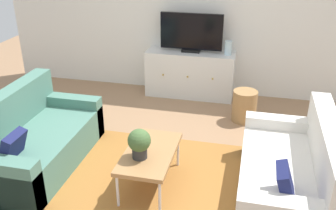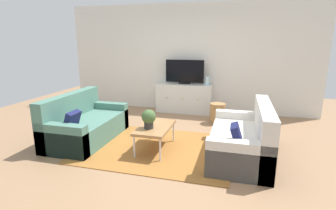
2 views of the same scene
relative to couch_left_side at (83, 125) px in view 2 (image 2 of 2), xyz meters
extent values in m
plane|color=#997251|center=(1.44, 0.10, -0.28)|extent=(10.00, 10.00, 0.00)
cube|color=silver|center=(1.44, 2.65, 1.07)|extent=(6.40, 0.12, 2.70)
cube|color=#9E662D|center=(1.44, -0.05, -0.27)|extent=(2.50, 1.90, 0.01)
cube|color=#4C7A6B|center=(0.09, 0.00, -0.07)|extent=(0.88, 1.67, 0.41)
cube|color=#4C7A6B|center=(-0.25, 0.00, 0.15)|extent=(0.20, 1.67, 0.85)
cube|color=#4C7A6B|center=(0.09, 0.75, -0.01)|extent=(0.88, 0.18, 0.54)
cube|color=#4C7A6B|center=(0.09, -0.74, -0.01)|extent=(0.88, 0.18, 0.54)
cube|color=#191E4C|center=(0.14, -0.50, 0.25)|extent=(0.20, 0.30, 0.32)
cube|color=silver|center=(2.79, 0.00, -0.07)|extent=(0.88, 1.67, 0.41)
cube|color=silver|center=(3.13, 0.00, 0.15)|extent=(0.20, 1.67, 0.85)
cube|color=silver|center=(2.79, 0.75, -0.01)|extent=(0.88, 0.18, 0.54)
cube|color=silver|center=(2.79, -0.74, -0.01)|extent=(0.88, 0.18, 0.54)
cube|color=#191E4C|center=(2.74, -0.50, 0.25)|extent=(0.19, 0.30, 0.32)
cube|color=#A37547|center=(1.43, -0.09, 0.12)|extent=(0.50, 0.91, 0.04)
cylinder|color=silver|center=(1.22, -0.51, -0.09)|extent=(0.03, 0.03, 0.37)
cylinder|color=silver|center=(1.64, -0.51, -0.09)|extent=(0.03, 0.03, 0.37)
cylinder|color=silver|center=(1.22, 0.32, -0.09)|extent=(0.03, 0.03, 0.37)
cylinder|color=silver|center=(1.64, 0.32, -0.09)|extent=(0.03, 0.03, 0.37)
cylinder|color=#2D2D2D|center=(1.36, -0.23, 0.19)|extent=(0.15, 0.15, 0.11)
sphere|color=#426033|center=(1.36, -0.23, 0.34)|extent=(0.23, 0.23, 0.23)
cube|color=silver|center=(1.40, 2.37, 0.09)|extent=(1.39, 0.44, 0.73)
sphere|color=#B79338|center=(1.01, 2.14, 0.13)|extent=(0.03, 0.03, 0.03)
sphere|color=#B79338|center=(1.40, 2.14, 0.13)|extent=(0.03, 0.03, 0.03)
sphere|color=#B79338|center=(1.79, 2.14, 0.13)|extent=(0.03, 0.03, 0.03)
cube|color=black|center=(1.40, 2.39, 0.47)|extent=(0.28, 0.16, 0.04)
cube|color=black|center=(1.40, 2.39, 0.77)|extent=(0.97, 0.04, 0.56)
cylinder|color=silver|center=(1.98, 2.37, 0.56)|extent=(0.11, 0.11, 0.21)
cylinder|color=#9E7547|center=(2.31, 1.66, -0.05)|extent=(0.34, 0.34, 0.45)
camera|label=1|loc=(2.38, -3.28, 2.21)|focal=40.60mm
camera|label=2|loc=(2.71, -3.97, 1.51)|focal=27.67mm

